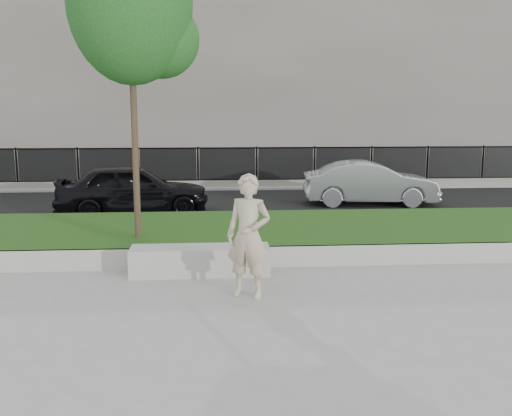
{
  "coord_description": "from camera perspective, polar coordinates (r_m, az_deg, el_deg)",
  "views": [
    {
      "loc": [
        -0.0,
        -9.36,
        2.9
      ],
      "look_at": [
        0.78,
        1.2,
        1.11
      ],
      "focal_mm": 40.0,
      "sensor_mm": 36.0,
      "label": 1
    }
  ],
  "objects": [
    {
      "name": "street",
      "position": [
        18.09,
        -4.16,
        0.41
      ],
      "size": [
        34.0,
        7.0,
        0.04
      ],
      "primitive_type": "cube",
      "color": "black",
      "rests_on": "ground"
    },
    {
      "name": "stone_bench",
      "position": [
        10.35,
        -5.59,
        -5.25
      ],
      "size": [
        2.49,
        0.62,
        0.51
      ],
      "primitive_type": "cube",
      "color": "#A5A29A",
      "rests_on": "ground"
    },
    {
      "name": "car_dark",
      "position": [
        16.39,
        -12.24,
        1.87
      ],
      "size": [
        4.4,
        2.25,
        1.43
      ],
      "primitive_type": "imported",
      "rotation": [
        0.0,
        0.0,
        1.71
      ],
      "color": "black",
      "rests_on": "street"
    },
    {
      "name": "grass_bank",
      "position": [
        12.65,
        -4.12,
        -2.75
      ],
      "size": [
        34.0,
        4.0,
        0.4
      ],
      "primitive_type": "cube",
      "color": "black",
      "rests_on": "ground"
    },
    {
      "name": "far_pavement",
      "position": [
        22.53,
        -4.19,
        2.33
      ],
      "size": [
        34.0,
        3.0,
        0.12
      ],
      "primitive_type": "cube",
      "color": "gray",
      "rests_on": "ground"
    },
    {
      "name": "grass_kerb",
      "position": [
        10.74,
        -4.1,
        -4.98
      ],
      "size": [
        34.0,
        0.08,
        0.4
      ],
      "primitive_type": "cube",
      "color": "#A5A29A",
      "rests_on": "ground"
    },
    {
      "name": "building_facade",
      "position": [
        29.43,
        -4.33,
        13.66
      ],
      "size": [
        34.0,
        10.0,
        10.0
      ],
      "primitive_type": "cube",
      "color": "#635D57",
      "rests_on": "ground"
    },
    {
      "name": "car_silver",
      "position": [
        18.07,
        11.32,
        2.46
      ],
      "size": [
        4.2,
        1.78,
        1.35
      ],
      "primitive_type": "imported",
      "rotation": [
        0.0,
        0.0,
        1.48
      ],
      "color": "gray",
      "rests_on": "street"
    },
    {
      "name": "iron_fence",
      "position": [
        21.48,
        -4.2,
        3.27
      ],
      "size": [
        32.0,
        0.3,
        1.5
      ],
      "color": "slate",
      "rests_on": "far_pavement"
    },
    {
      "name": "man",
      "position": [
        8.93,
        -0.76,
        -2.82
      ],
      "size": [
        0.84,
        0.71,
        1.95
      ],
      "primitive_type": "imported",
      "rotation": [
        0.0,
        0.0,
        -0.41
      ],
      "color": "#BDAF91",
      "rests_on": "ground"
    },
    {
      "name": "young_tree",
      "position": [
        11.75,
        -11.98,
        18.88
      ],
      "size": [
        2.49,
        2.38,
        6.1
      ],
      "color": "#38281C",
      "rests_on": "grass_bank"
    },
    {
      "name": "book",
      "position": [
        10.16,
        -0.49,
        -3.94
      ],
      "size": [
        0.25,
        0.21,
        0.03
      ],
      "primitive_type": "cube",
      "rotation": [
        0.0,
        0.0,
        0.21
      ],
      "color": "#EBE6CB",
      "rests_on": "stone_bench"
    },
    {
      "name": "ground",
      "position": [
        9.79,
        -4.06,
        -7.64
      ],
      "size": [
        90.0,
        90.0,
        0.0
      ],
      "primitive_type": "plane",
      "color": "gray",
      "rests_on": "ground"
    }
  ]
}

